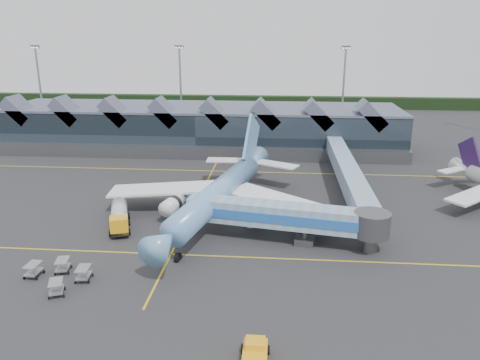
# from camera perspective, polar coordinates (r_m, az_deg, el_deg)

# --- Properties ---
(ground) EXTENTS (260.00, 260.00, 0.00)m
(ground) POSITION_cam_1_polar(r_m,az_deg,el_deg) (65.52, -6.86, -5.85)
(ground) COLOR #262628
(ground) RESTS_ON ground
(taxi_stripes) EXTENTS (120.00, 60.00, 0.01)m
(taxi_stripes) POSITION_cam_1_polar(r_m,az_deg,el_deg) (74.62, -5.35, -2.81)
(taxi_stripes) COLOR gold
(taxi_stripes) RESTS_ON ground
(tree_line_far) EXTENTS (260.00, 4.00, 4.00)m
(tree_line_far) POSITION_cam_1_polar(r_m,az_deg,el_deg) (170.95, 0.51, 9.57)
(tree_line_far) COLOR black
(tree_line_far) RESTS_ON ground
(terminal) EXTENTS (90.00, 22.25, 12.52)m
(terminal) POSITION_cam_1_polar(r_m,az_deg,el_deg) (109.66, -4.65, 6.49)
(terminal) COLOR black
(terminal) RESTS_ON ground
(light_masts) EXTENTS (132.40, 42.56, 22.45)m
(light_masts) POSITION_cam_1_polar(r_m,az_deg,el_deg) (122.59, 8.82, 11.12)
(light_masts) COLOR gray
(light_masts) RESTS_ON ground
(main_airliner) EXTENTS (34.68, 40.55, 13.15)m
(main_airliner) POSITION_cam_1_polar(r_m,az_deg,el_deg) (68.08, -2.27, -1.33)
(main_airliner) COLOR #67ACD0
(main_airliner) RESTS_ON ground
(jet_bridge) EXTENTS (25.55, 8.03, 5.28)m
(jet_bridge) POSITION_cam_1_polar(r_m,az_deg,el_deg) (59.66, 6.88, -4.60)
(jet_bridge) COLOR #7CB3D0
(jet_bridge) RESTS_ON ground
(fuel_truck) EXTENTS (4.92, 9.29, 3.13)m
(fuel_truck) POSITION_cam_1_polar(r_m,az_deg,el_deg) (67.00, -14.50, -4.14)
(fuel_truck) COLOR black
(fuel_truck) RESTS_ON ground
(pushback_tug) EXTENTS (2.41, 3.78, 1.65)m
(pushback_tug) POSITION_cam_1_polar(r_m,az_deg,el_deg) (40.95, 1.84, -20.40)
(pushback_tug) COLOR #F0A816
(pushback_tug) RESTS_ON ground
(baggage_carts) EXTENTS (7.38, 7.12, 1.49)m
(baggage_carts) POSITION_cam_1_polar(r_m,az_deg,el_deg) (55.55, -21.19, -10.57)
(baggage_carts) COLOR #95989E
(baggage_carts) RESTS_ON ground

